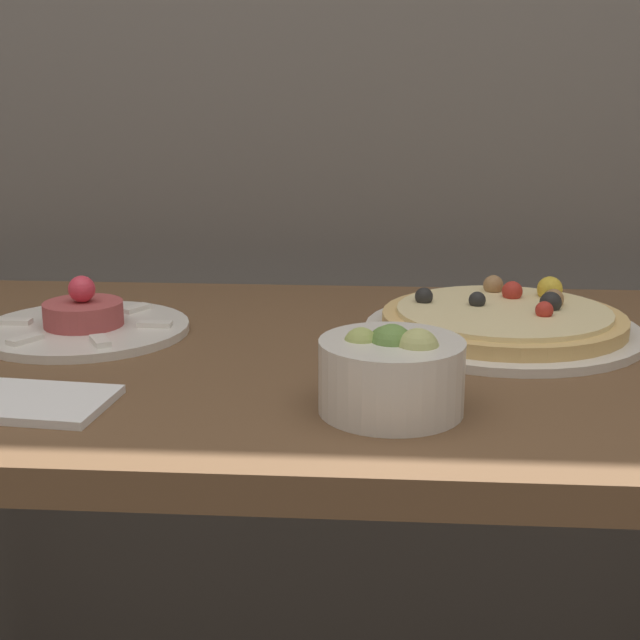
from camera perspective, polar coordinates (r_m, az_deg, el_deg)
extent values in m
cube|color=brown|center=(1.00, 1.03, -2.94)|extent=(1.40, 0.66, 0.03)
cylinder|color=silver|center=(1.07, 11.60, -0.68)|extent=(0.32, 0.32, 0.01)
cylinder|color=#DBB26B|center=(1.07, 11.64, 0.00)|extent=(0.28, 0.28, 0.02)
cylinder|color=beige|center=(1.07, 11.67, 0.56)|extent=(0.25, 0.25, 0.01)
sphere|color=black|center=(1.08, 14.54, 1.09)|extent=(0.03, 0.03, 0.03)
sphere|color=#B22D23|center=(1.12, 12.20, 1.81)|extent=(0.03, 0.03, 0.03)
sphere|color=#997047|center=(1.10, 14.73, 1.31)|extent=(0.02, 0.02, 0.02)
sphere|color=black|center=(1.08, 10.03, 1.26)|extent=(0.02, 0.02, 0.02)
sphere|color=#997047|center=(1.15, 11.03, 2.21)|extent=(0.03, 0.03, 0.03)
sphere|color=black|center=(1.10, 14.60, 1.34)|extent=(0.02, 0.02, 0.02)
sphere|color=gold|center=(1.14, 14.49, 1.93)|extent=(0.03, 0.03, 0.03)
sphere|color=#B22D23|center=(1.04, 14.16, 0.61)|extent=(0.02, 0.02, 0.02)
sphere|color=black|center=(1.08, 6.67, 1.51)|extent=(0.02, 0.02, 0.02)
cylinder|color=silver|center=(1.09, -14.83, -0.58)|extent=(0.25, 0.25, 0.01)
cylinder|color=#A84747|center=(1.09, -14.90, 0.39)|extent=(0.09, 0.09, 0.03)
sphere|color=#E0384C|center=(1.08, -15.01, 1.93)|extent=(0.03, 0.03, 0.03)
cube|color=white|center=(1.07, -10.54, -0.26)|extent=(0.04, 0.02, 0.01)
cube|color=white|center=(1.15, -11.69, 0.74)|extent=(0.03, 0.04, 0.01)
cube|color=white|center=(1.17, -15.69, 0.80)|extent=(0.03, 0.04, 0.01)
cube|color=white|center=(1.12, -18.97, -0.09)|extent=(0.04, 0.02, 0.01)
cube|color=white|center=(1.04, -18.36, -1.18)|extent=(0.03, 0.04, 0.01)
cube|color=white|center=(1.01, -13.90, -1.31)|extent=(0.03, 0.04, 0.01)
cylinder|color=silver|center=(0.80, 4.59, -3.60)|extent=(0.13, 0.13, 0.07)
sphere|color=#A3B25B|center=(0.80, 2.64, -1.60)|extent=(0.03, 0.03, 0.03)
sphere|color=#B7BC70|center=(0.78, 6.28, -1.90)|extent=(0.04, 0.04, 0.04)
sphere|color=#668E42|center=(0.79, 4.62, -1.64)|extent=(0.04, 0.04, 0.04)
sphere|color=#668E42|center=(0.81, 4.20, -1.44)|extent=(0.03, 0.03, 0.03)
sphere|color=#A3B25B|center=(0.81, 4.23, -1.47)|extent=(0.03, 0.03, 0.03)
cube|color=white|center=(0.87, -18.69, -4.95)|extent=(0.18, 0.12, 0.01)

